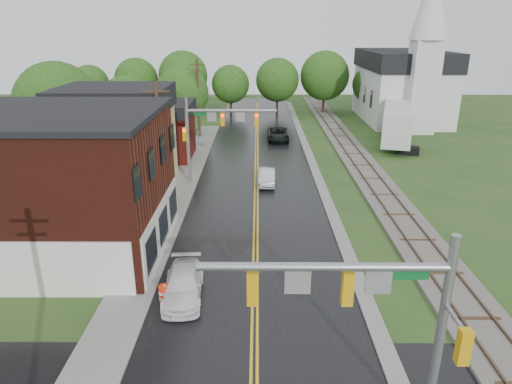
{
  "coord_description": "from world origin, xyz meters",
  "views": [
    {
      "loc": [
        0.14,
        -9.35,
        12.61
      ],
      "look_at": [
        0.02,
        15.5,
        3.5
      ],
      "focal_mm": 32.0,
      "sensor_mm": 36.0,
      "label": 1
    }
  ],
  "objects_px": {
    "semi_trailer": "(397,122)",
    "construction_barrel": "(164,294)",
    "utility_pole_c": "(198,98)",
    "tree_left_b": "(59,106)",
    "tree_left_e": "(183,94)",
    "sedan_silver": "(267,177)",
    "traffic_signal_near": "(372,304)",
    "church": "(405,79)",
    "utility_pole_b": "(160,144)",
    "brick_building": "(36,184)",
    "tree_left_c": "(128,105)",
    "traffic_signal_far": "(213,126)",
    "suv_dark": "(278,134)",
    "pickup_white": "(183,285)"
  },
  "relations": [
    {
      "from": "brick_building",
      "to": "utility_pole_c",
      "type": "bearing_deg",
      "value": 78.91
    },
    {
      "from": "semi_trailer",
      "to": "utility_pole_b",
      "type": "bearing_deg",
      "value": -139.18
    },
    {
      "from": "traffic_signal_near",
      "to": "semi_trailer",
      "type": "relative_size",
      "value": 0.54
    },
    {
      "from": "utility_pole_c",
      "to": "tree_left_e",
      "type": "height_order",
      "value": "utility_pole_c"
    },
    {
      "from": "traffic_signal_near",
      "to": "traffic_signal_far",
      "type": "height_order",
      "value": "same"
    },
    {
      "from": "tree_left_b",
      "to": "construction_barrel",
      "type": "height_order",
      "value": "tree_left_b"
    },
    {
      "from": "traffic_signal_far",
      "to": "tree_left_e",
      "type": "bearing_deg",
      "value": 105.89
    },
    {
      "from": "traffic_signal_far",
      "to": "utility_pole_c",
      "type": "relative_size",
      "value": 0.82
    },
    {
      "from": "traffic_signal_near",
      "to": "tree_left_e",
      "type": "xyz_separation_m",
      "value": [
        -12.32,
        43.9,
        -0.16
      ]
    },
    {
      "from": "church",
      "to": "traffic_signal_near",
      "type": "relative_size",
      "value": 2.72
    },
    {
      "from": "utility_pole_b",
      "to": "church",
      "type": "bearing_deg",
      "value": 49.82
    },
    {
      "from": "utility_pole_b",
      "to": "tree_left_e",
      "type": "bearing_deg",
      "value": 94.9
    },
    {
      "from": "traffic_signal_near",
      "to": "traffic_signal_far",
      "type": "xyz_separation_m",
      "value": [
        -6.94,
        25.0,
        0.01
      ]
    },
    {
      "from": "utility_pole_c",
      "to": "tree_left_b",
      "type": "bearing_deg",
      "value": -132.39
    },
    {
      "from": "traffic_signal_near",
      "to": "brick_building",
      "type": "bearing_deg",
      "value": 140.83
    },
    {
      "from": "utility_pole_b",
      "to": "pickup_white",
      "type": "height_order",
      "value": "utility_pole_b"
    },
    {
      "from": "tree_left_c",
      "to": "sedan_silver",
      "type": "distance_m",
      "value": 19.95
    },
    {
      "from": "church",
      "to": "construction_barrel",
      "type": "xyz_separation_m",
      "value": [
        -24.34,
        -44.27,
        -5.37
      ]
    },
    {
      "from": "suv_dark",
      "to": "construction_barrel",
      "type": "height_order",
      "value": "suv_dark"
    },
    {
      "from": "traffic_signal_near",
      "to": "church",
      "type": "bearing_deg",
      "value": 72.28
    },
    {
      "from": "utility_pole_c",
      "to": "pickup_white",
      "type": "height_order",
      "value": "utility_pole_c"
    },
    {
      "from": "church",
      "to": "construction_barrel",
      "type": "distance_m",
      "value": 50.81
    },
    {
      "from": "brick_building",
      "to": "traffic_signal_near",
      "type": "height_order",
      "value": "brick_building"
    },
    {
      "from": "sedan_silver",
      "to": "pickup_white",
      "type": "relative_size",
      "value": 0.85
    },
    {
      "from": "brick_building",
      "to": "construction_barrel",
      "type": "relative_size",
      "value": 15.31
    },
    {
      "from": "traffic_signal_far",
      "to": "construction_barrel",
      "type": "bearing_deg",
      "value": -92.86
    },
    {
      "from": "brick_building",
      "to": "suv_dark",
      "type": "xyz_separation_m",
      "value": [
        14.93,
        27.58,
        -3.43
      ]
    },
    {
      "from": "traffic_signal_far",
      "to": "sedan_silver",
      "type": "bearing_deg",
      "value": 0.17
    },
    {
      "from": "tree_left_b",
      "to": "tree_left_e",
      "type": "xyz_separation_m",
      "value": [
        9.0,
        14.0,
        -0.9
      ]
    },
    {
      "from": "brick_building",
      "to": "tree_left_c",
      "type": "height_order",
      "value": "brick_building"
    },
    {
      "from": "sedan_silver",
      "to": "utility_pole_b",
      "type": "bearing_deg",
      "value": -145.18
    },
    {
      "from": "utility_pole_c",
      "to": "tree_left_c",
      "type": "distance_m",
      "value": 8.16
    },
    {
      "from": "utility_pole_b",
      "to": "traffic_signal_far",
      "type": "bearing_deg",
      "value": 56.32
    },
    {
      "from": "church",
      "to": "pickup_white",
      "type": "relative_size",
      "value": 4.44
    },
    {
      "from": "brick_building",
      "to": "sedan_silver",
      "type": "distance_m",
      "value": 18.31
    },
    {
      "from": "tree_left_c",
      "to": "suv_dark",
      "type": "xyz_separation_m",
      "value": [
        16.29,
        2.68,
        -3.79
      ]
    },
    {
      "from": "brick_building",
      "to": "semi_trailer",
      "type": "bearing_deg",
      "value": 43.17
    },
    {
      "from": "traffic_signal_near",
      "to": "suv_dark",
      "type": "xyz_separation_m",
      "value": [
        -1.03,
        40.58,
        -4.25
      ]
    },
    {
      "from": "tree_left_e",
      "to": "sedan_silver",
      "type": "xyz_separation_m",
      "value": [
        9.73,
        -18.89,
        -4.18
      ]
    },
    {
      "from": "brick_building",
      "to": "pickup_white",
      "type": "relative_size",
      "value": 3.17
    },
    {
      "from": "semi_trailer",
      "to": "tree_left_b",
      "type": "bearing_deg",
      "value": -164.12
    },
    {
      "from": "suv_dark",
      "to": "sedan_silver",
      "type": "xyz_separation_m",
      "value": [
        -1.56,
        -15.57,
        -0.09
      ]
    },
    {
      "from": "utility_pole_c",
      "to": "tree_left_b",
      "type": "distance_m",
      "value": 16.42
    },
    {
      "from": "traffic_signal_far",
      "to": "suv_dark",
      "type": "relative_size",
      "value": 1.41
    },
    {
      "from": "traffic_signal_near",
      "to": "suv_dark",
      "type": "relative_size",
      "value": 1.41
    },
    {
      "from": "traffic_signal_near",
      "to": "utility_pole_b",
      "type": "relative_size",
      "value": 0.82
    },
    {
      "from": "semi_trailer",
      "to": "construction_barrel",
      "type": "xyz_separation_m",
      "value": [
        -20.05,
        -31.98,
        -1.96
      ]
    },
    {
      "from": "church",
      "to": "sedan_silver",
      "type": "height_order",
      "value": "church"
    },
    {
      "from": "suv_dark",
      "to": "semi_trailer",
      "type": "bearing_deg",
      "value": -5.06
    },
    {
      "from": "suv_dark",
      "to": "sedan_silver",
      "type": "height_order",
      "value": "suv_dark"
    }
  ]
}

